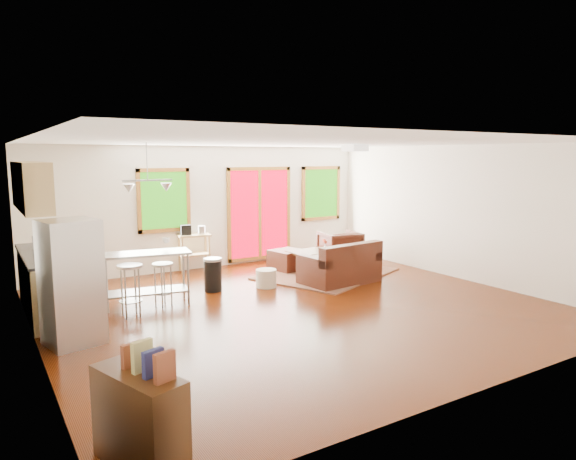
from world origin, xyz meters
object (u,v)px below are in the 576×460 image
ottoman (288,260)px  armchair (340,246)px  island (147,269)px  kitchen_cart (193,240)px  coffee_table (315,253)px  refrigerator (72,282)px  loveseat (341,267)px  rug (327,274)px

ottoman → armchair: bearing=-5.1°
armchair → island: (-4.56, -0.90, 0.18)m
island → kitchen_cart: size_ratio=1.46×
coffee_table → refrigerator: 5.35m
refrigerator → loveseat: bearing=-3.3°
rug → island: size_ratio=1.80×
loveseat → kitchen_cart: size_ratio=1.57×
rug → coffee_table: 0.51m
loveseat → coffee_table: 1.10m
loveseat → armchair: bearing=47.3°
loveseat → rug: bearing=68.5°
rug → armchair: bearing=38.1°
armchair → ottoman: size_ratio=1.28×
refrigerator → island: 1.77m
rug → island: bearing=-175.9°
coffee_table → island: 3.78m
armchair → kitchen_cart: bearing=-8.3°
refrigerator → island: refrigerator is taller
rug → kitchen_cart: bearing=143.1°
rug → kitchen_cart: size_ratio=2.62×
coffee_table → ottoman: (-0.44, 0.39, -0.16)m
armchair → island: bearing=21.7°
ottoman → kitchen_cart: size_ratio=0.65×
coffee_table → loveseat: bearing=-98.6°
rug → armchair: armchair is taller
rug → coffee_table: coffee_table is taller
coffee_table → armchair: bearing=18.1°
refrigerator → island: (1.30, 1.19, -0.20)m
coffee_table → armchair: size_ratio=1.37×
rug → island: island is taller
coffee_table → rug: bearing=-84.3°
loveseat → armchair: (1.01, 1.36, 0.10)m
armchair → ottoman: 1.30m
refrigerator → kitchen_cart: 4.22m
refrigerator → armchair: bearing=7.8°
coffee_table → kitchen_cart: kitchen_cart is taller
refrigerator → rug: bearing=4.3°
rug → ottoman: bearing=122.6°
armchair → island: 4.66m
rug → coffee_table: (-0.04, 0.36, 0.37)m
loveseat → ottoman: (-0.28, 1.48, -0.10)m
coffee_table → ottoman: bearing=138.6°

